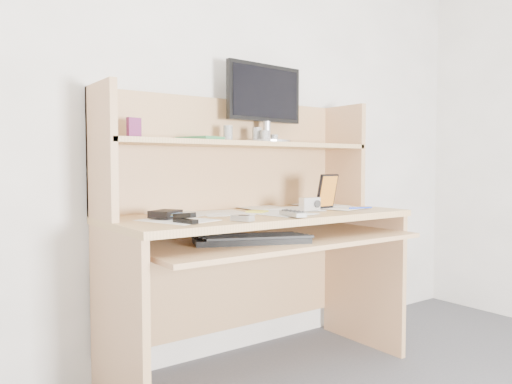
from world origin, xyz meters
TOP-DOWN VIEW (x-y plane):
  - back_wall at (0.00, 1.80)m, footprint 3.60×0.04m
  - desk at (0.00, 1.56)m, footprint 1.40×0.70m
  - paper_clutter at (0.00, 1.48)m, footprint 1.32×0.54m
  - keyboard at (-0.17, 1.31)m, footprint 0.50×0.34m
  - tv_remote at (0.00, 1.26)m, footprint 0.08×0.17m
  - flip_phone at (-0.26, 1.25)m, footprint 0.08×0.10m
  - stapler at (-0.47, 1.32)m, footprint 0.05×0.12m
  - wallet at (-0.47, 1.51)m, footprint 0.15×0.14m
  - sticky_note_pad at (-0.01, 1.50)m, footprint 0.11×0.11m
  - digital_camera at (0.23, 1.40)m, footprint 0.10×0.04m
  - game_case at (0.38, 1.44)m, footprint 0.12×0.02m
  - blue_pen at (0.50, 1.33)m, footprint 0.13×0.04m
  - card_box at (-0.54, 1.65)m, footprint 0.07×0.04m
  - shelf_book at (-0.22, 1.66)m, footprint 0.19×0.22m
  - chip_stack_a at (0.10, 1.59)m, footprint 0.05×0.05m
  - chip_stack_b at (0.09, 1.64)m, footprint 0.06×0.06m
  - chip_stack_c at (0.23, 1.68)m, footprint 0.05×0.05m
  - chip_stack_d at (-0.07, 1.65)m, footprint 0.05×0.05m
  - monitor at (0.17, 1.67)m, footprint 0.46×0.23m

SIDE VIEW (x-z plane):
  - keyboard at x=-0.17m, z-range 0.65..0.68m
  - desk at x=0.00m, z-range 0.04..1.34m
  - paper_clutter at x=0.00m, z-range 0.75..0.76m
  - sticky_note_pad at x=-0.01m, z-range 0.75..0.76m
  - blue_pen at x=0.50m, z-range 0.76..0.76m
  - tv_remote at x=0.00m, z-range 0.76..0.77m
  - flip_phone at x=-0.26m, z-range 0.76..0.78m
  - wallet at x=-0.47m, z-range 0.76..0.79m
  - stapler at x=-0.47m, z-range 0.76..0.79m
  - digital_camera at x=0.23m, z-range 0.76..0.82m
  - game_case at x=0.38m, z-range 0.76..0.93m
  - shelf_book at x=-0.22m, z-range 1.08..1.10m
  - chip_stack_c at x=0.23m, z-range 1.08..1.13m
  - chip_stack_a at x=0.10m, z-range 1.08..1.14m
  - chip_stack_b at x=0.09m, z-range 1.08..1.16m
  - chip_stack_d at x=-0.07m, z-range 1.08..1.16m
  - card_box at x=-0.54m, z-range 1.08..1.17m
  - back_wall at x=0.00m, z-range 0.00..2.50m
  - monitor at x=0.17m, z-range 1.09..1.49m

